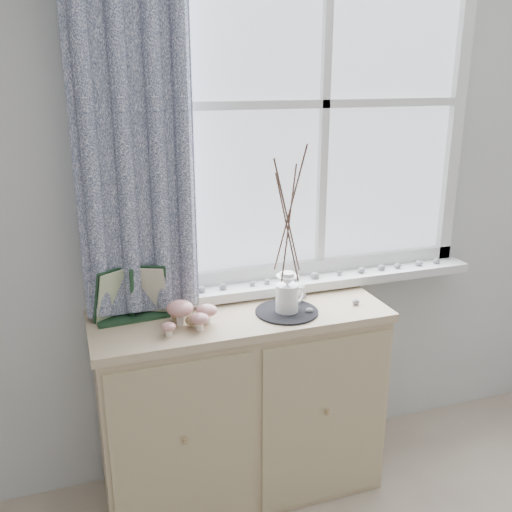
# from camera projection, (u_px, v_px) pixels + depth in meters

# --- Properties ---
(sideboard) EXTENTS (1.20, 0.45, 0.85)m
(sideboard) POSITION_uv_depth(u_px,v_px,m) (242.00, 404.00, 2.43)
(sideboard) COLOR tan
(sideboard) RESTS_ON ground
(botanical_book) EXTENTS (0.33, 0.15, 0.22)m
(botanical_book) POSITION_uv_depth(u_px,v_px,m) (132.00, 295.00, 2.19)
(botanical_book) COLOR #1C3A22
(botanical_book) RESTS_ON sideboard
(toadstool_cluster) EXTENTS (0.23, 0.16, 0.10)m
(toadstool_cluster) POSITION_uv_depth(u_px,v_px,m) (189.00, 313.00, 2.17)
(toadstool_cluster) COLOR white
(toadstool_cluster) RESTS_ON sideboard
(wooden_eggs) EXTENTS (0.09, 0.11, 0.06)m
(wooden_eggs) POSITION_uv_depth(u_px,v_px,m) (185.00, 318.00, 2.20)
(wooden_eggs) COLOR tan
(wooden_eggs) RESTS_ON sideboard
(songbird_figurine) EXTENTS (0.15, 0.09, 0.07)m
(songbird_figurine) POSITION_uv_depth(u_px,v_px,m) (293.00, 294.00, 2.39)
(songbird_figurine) COLOR silver
(songbird_figurine) RESTS_ON sideboard
(crocheted_doily) EXTENTS (0.26, 0.26, 0.01)m
(crocheted_doily) POSITION_uv_depth(u_px,v_px,m) (287.00, 312.00, 2.30)
(crocheted_doily) COLOR black
(crocheted_doily) RESTS_ON sideboard
(twig_pitcher) EXTENTS (0.32, 0.32, 0.70)m
(twig_pitcher) POSITION_uv_depth(u_px,v_px,m) (288.00, 217.00, 2.18)
(twig_pitcher) COLOR white
(twig_pitcher) RESTS_ON crocheted_doily
(sideboard_pebbles) EXTENTS (0.25, 0.19, 0.02)m
(sideboard_pebbles) POSITION_uv_depth(u_px,v_px,m) (322.00, 303.00, 2.38)
(sideboard_pebbles) COLOR gray
(sideboard_pebbles) RESTS_ON sideboard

